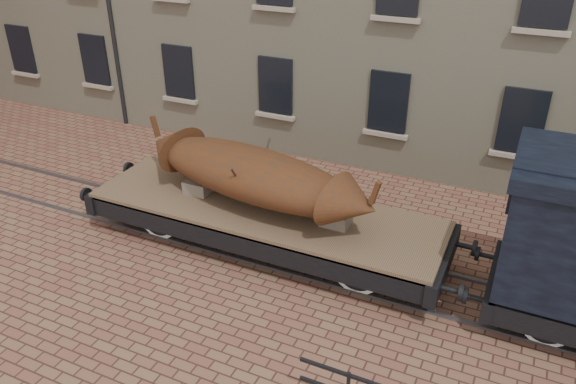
% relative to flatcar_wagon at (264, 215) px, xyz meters
% --- Properties ---
extents(ground, '(90.00, 90.00, 0.00)m').
position_rel_flatcar_wagon_xyz_m(ground, '(0.37, 0.00, -0.86)').
color(ground, brown).
extents(rail_track, '(30.00, 1.52, 0.06)m').
position_rel_flatcar_wagon_xyz_m(rail_track, '(0.37, 0.00, -0.83)').
color(rail_track, '#59595E').
rests_on(rail_track, ground).
extents(flatcar_wagon, '(9.17, 2.49, 1.38)m').
position_rel_flatcar_wagon_xyz_m(flatcar_wagon, '(0.00, 0.00, 0.00)').
color(flatcar_wagon, brown).
rests_on(flatcar_wagon, ground).
extents(iron_boat, '(6.15, 2.57, 1.50)m').
position_rel_flatcar_wagon_xyz_m(iron_boat, '(-0.28, 0.00, 1.00)').
color(iron_boat, '#5A270E').
rests_on(iron_boat, flatcar_wagon).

